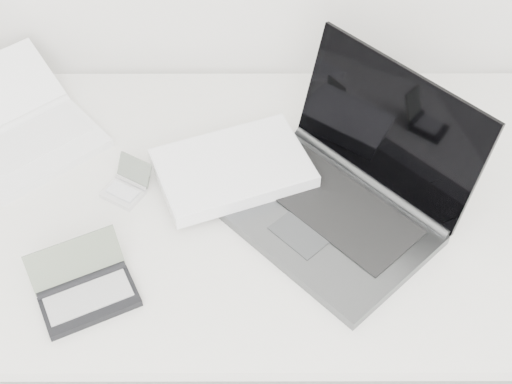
{
  "coord_description": "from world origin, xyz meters",
  "views": [
    {
      "loc": [
        -0.03,
        0.58,
        1.85
      ],
      "look_at": [
        -0.03,
        1.51,
        0.79
      ],
      "focal_mm": 50.0,
      "sensor_mm": 36.0,
      "label": 1
    }
  ],
  "objects_px": {
    "laptop_large": "(304,184)",
    "netbook_open_white": "(25,132)",
    "desk": "(270,211)",
    "palmtop_charcoal": "(86,290)"
  },
  "relations": [
    {
      "from": "netbook_open_white",
      "to": "palmtop_charcoal",
      "type": "distance_m",
      "value": 0.46
    },
    {
      "from": "desk",
      "to": "laptop_large",
      "type": "height_order",
      "value": "laptop_large"
    },
    {
      "from": "laptop_large",
      "to": "palmtop_charcoal",
      "type": "xyz_separation_m",
      "value": [
        -0.41,
        -0.24,
        -0.03
      ]
    },
    {
      "from": "laptop_large",
      "to": "netbook_open_white",
      "type": "height_order",
      "value": "laptop_large"
    },
    {
      "from": "desk",
      "to": "palmtop_charcoal",
      "type": "height_order",
      "value": "palmtop_charcoal"
    },
    {
      "from": "laptop_large",
      "to": "desk",
      "type": "bearing_deg",
      "value": -138.16
    },
    {
      "from": "netbook_open_white",
      "to": "palmtop_charcoal",
      "type": "height_order",
      "value": "netbook_open_white"
    },
    {
      "from": "netbook_open_white",
      "to": "desk",
      "type": "bearing_deg",
      "value": -58.08
    },
    {
      "from": "desk",
      "to": "laptop_large",
      "type": "xyz_separation_m",
      "value": [
        0.07,
        -0.01,
        0.09
      ]
    },
    {
      "from": "desk",
      "to": "palmtop_charcoal",
      "type": "relative_size",
      "value": 7.45
    }
  ]
}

